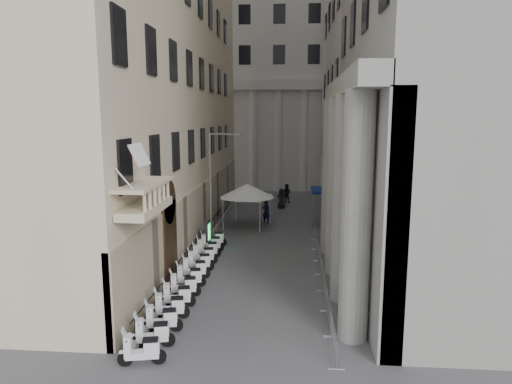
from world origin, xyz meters
The scene contains 31 objects.
left_building centered at (-7.50, 22.00, 17.00)m, with size 5.00×36.00×34.00m, color beige.
far_building centered at (0.00, 48.00, 15.00)m, with size 22.00×10.00×30.00m, color #B6B4AC.
iron_fence centered at (-4.30, 18.00, 0.00)m, with size 0.30×28.00×1.40m, color black, non-canonical shape.
blue_awning centered at (4.15, 26.00, 0.00)m, with size 1.60×3.00×3.00m, color navy, non-canonical shape.
flag centered at (-4.00, 5.00, 0.00)m, with size 1.00×1.40×8.20m, color #9E0C11, non-canonical shape.
scooter_0 centered at (-3.63, 3.33, 0.00)m, with size 0.56×1.40×1.50m, color white, non-canonical shape.
scooter_1 centered at (-3.63, 4.61, 0.00)m, with size 0.56×1.40×1.50m, color white, non-canonical shape.
scooter_2 centered at (-3.63, 5.89, 0.00)m, with size 0.56×1.40×1.50m, color white, non-canonical shape.
scooter_3 centered at (-3.63, 7.18, 0.00)m, with size 0.56×1.40×1.50m, color white, non-canonical shape.
scooter_4 centered at (-3.63, 8.46, 0.00)m, with size 0.56×1.40×1.50m, color white, non-canonical shape.
scooter_5 centered at (-3.63, 9.75, 0.00)m, with size 0.56×1.40×1.50m, color white, non-canonical shape.
scooter_6 centered at (-3.63, 11.03, 0.00)m, with size 0.56×1.40×1.50m, color white, non-canonical shape.
scooter_7 centered at (-3.63, 12.32, 0.00)m, with size 0.56×1.40×1.50m, color white, non-canonical shape.
scooter_8 centered at (-3.63, 13.60, 0.00)m, with size 0.56×1.40×1.50m, color white, non-canonical shape.
scooter_9 centered at (-3.63, 14.88, 0.00)m, with size 0.56×1.40×1.50m, color white, non-canonical shape.
scooter_10 centered at (-3.63, 16.17, 0.00)m, with size 0.56×1.40×1.50m, color white, non-canonical shape.
scooter_11 centered at (-3.63, 17.45, 0.00)m, with size 0.56×1.40×1.50m, color white, non-canonical shape.
scooter_12 centered at (-3.63, 18.74, 0.00)m, with size 0.56×1.40×1.50m, color white, non-canonical shape.
barrier_0 centered at (3.40, 4.75, 0.00)m, with size 0.60×2.40×1.10m, color #A9ACB1, non-canonical shape.
barrier_1 centered at (3.40, 7.25, 0.00)m, with size 0.60×2.40×1.10m, color #A9ACB1, non-canonical shape.
barrier_2 centered at (3.40, 9.75, 0.00)m, with size 0.60×2.40×1.10m, color #A9ACB1, non-canonical shape.
barrier_3 centered at (3.40, 12.25, 0.00)m, with size 0.60×2.40×1.10m, color #A9ACB1, non-canonical shape.
barrier_4 centered at (3.40, 14.75, 0.00)m, with size 0.60×2.40×1.10m, color #A9ACB1, non-canonical shape.
barrier_5 centered at (3.40, 17.25, 0.00)m, with size 0.60×2.40×1.10m, color #A9ACB1, non-canonical shape.
barrier_6 centered at (3.40, 19.75, 0.00)m, with size 0.60×2.40×1.10m, color #A9ACB1, non-canonical shape.
security_tent centered at (-2.21, 25.06, 2.97)m, with size 4.38×4.38×3.56m.
street_lamp centered at (-3.92, 20.58, 4.62)m, with size 2.48×0.85×7.79m.
info_kiosk centered at (-4.03, 18.20, 0.98)m, with size 0.31×0.92×1.95m.
pedestrian_a centered at (-0.44, 25.95, 0.98)m, with size 0.71×0.47×1.95m, color black.
pedestrian_b centered at (1.13, 35.47, 0.99)m, with size 0.96×0.75×1.98m, color black.
pedestrian_c centered at (0.67, 32.32, 0.99)m, with size 0.97×0.63×1.98m, color black.
Camera 1 is at (1.73, -11.68, 8.99)m, focal length 32.00 mm.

